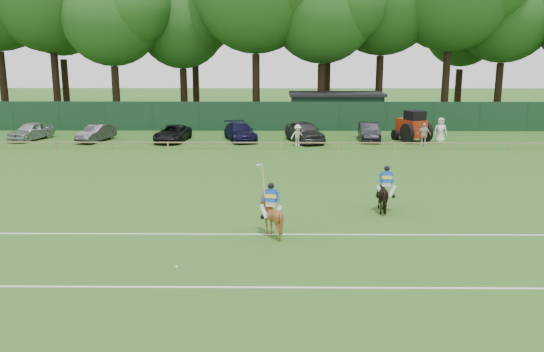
{
  "coord_description": "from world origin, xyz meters",
  "views": [
    {
      "loc": [
        0.74,
        -22.01,
        7.01
      ],
      "look_at": [
        0.5,
        3.0,
        1.4
      ],
      "focal_mm": 38.0,
      "sensor_mm": 36.0,
      "label": 1
    }
  ],
  "objects_px": {
    "sedan_silver": "(31,131)",
    "hatch_grey": "(305,132)",
    "estate_black": "(369,131)",
    "spectator_left": "(298,135)",
    "horse_chestnut": "(271,217)",
    "suv_black": "(173,133)",
    "horse_dark": "(386,195)",
    "sedan_navy": "(240,132)",
    "tractor": "(412,127)",
    "polo_ball": "(177,267)",
    "utility_shed": "(336,109)",
    "spectator_right": "(441,131)",
    "spectator_mid": "(424,134)",
    "sedan_grey": "(96,133)"
  },
  "relations": [
    {
      "from": "estate_black",
      "to": "spectator_left",
      "type": "xyz_separation_m",
      "value": [
        -5.59,
        -2.67,
        0.09
      ]
    },
    {
      "from": "polo_ball",
      "to": "horse_dark",
      "type": "bearing_deg",
      "value": 40.01
    },
    {
      "from": "suv_black",
      "to": "horse_chestnut",
      "type": "bearing_deg",
      "value": -64.28
    },
    {
      "from": "tractor",
      "to": "spectator_left",
      "type": "bearing_deg",
      "value": 171.71
    },
    {
      "from": "hatch_grey",
      "to": "tractor",
      "type": "distance_m",
      "value": 8.19
    },
    {
      "from": "sedan_grey",
      "to": "hatch_grey",
      "type": "height_order",
      "value": "hatch_grey"
    },
    {
      "from": "sedan_grey",
      "to": "tractor",
      "type": "xyz_separation_m",
      "value": [
        24.03,
        0.13,
        0.49
      ]
    },
    {
      "from": "sedan_grey",
      "to": "tractor",
      "type": "height_order",
      "value": "tractor"
    },
    {
      "from": "sedan_silver",
      "to": "suv_black",
      "type": "xyz_separation_m",
      "value": [
        11.07,
        -0.65,
        -0.08
      ]
    },
    {
      "from": "spectator_left",
      "to": "sedan_silver",
      "type": "bearing_deg",
      "value": 160.62
    },
    {
      "from": "horse_dark",
      "to": "polo_ball",
      "type": "bearing_deg",
      "value": 40.28
    },
    {
      "from": "suv_black",
      "to": "horse_dark",
      "type": "bearing_deg",
      "value": -49.65
    },
    {
      "from": "suv_black",
      "to": "tractor",
      "type": "distance_m",
      "value": 18.21
    },
    {
      "from": "sedan_grey",
      "to": "polo_ball",
      "type": "xyz_separation_m",
      "value": [
        10.55,
        -25.71,
        -0.58
      ]
    },
    {
      "from": "sedan_silver",
      "to": "spectator_mid",
      "type": "height_order",
      "value": "spectator_mid"
    },
    {
      "from": "tractor",
      "to": "utility_shed",
      "type": "bearing_deg",
      "value": 97.97
    },
    {
      "from": "spectator_right",
      "to": "horse_dark",
      "type": "bearing_deg",
      "value": -105.78
    },
    {
      "from": "sedan_navy",
      "to": "spectator_mid",
      "type": "relative_size",
      "value": 2.77
    },
    {
      "from": "sedan_grey",
      "to": "spectator_mid",
      "type": "distance_m",
      "value": 24.49
    },
    {
      "from": "horse_chestnut",
      "to": "polo_ball",
      "type": "bearing_deg",
      "value": 61.05
    },
    {
      "from": "horse_chestnut",
      "to": "polo_ball",
      "type": "distance_m",
      "value": 4.59
    },
    {
      "from": "horse_dark",
      "to": "sedan_navy",
      "type": "xyz_separation_m",
      "value": [
        -7.57,
        19.51,
        -0.05
      ]
    },
    {
      "from": "sedan_grey",
      "to": "spectator_left",
      "type": "height_order",
      "value": "spectator_left"
    },
    {
      "from": "sedan_silver",
      "to": "horse_chestnut",
      "type": "bearing_deg",
      "value": -34.23
    },
    {
      "from": "sedan_silver",
      "to": "hatch_grey",
      "type": "height_order",
      "value": "hatch_grey"
    },
    {
      "from": "horse_chestnut",
      "to": "spectator_left",
      "type": "relative_size",
      "value": 0.94
    },
    {
      "from": "sedan_navy",
      "to": "utility_shed",
      "type": "distance_m",
      "value": 11.63
    },
    {
      "from": "tractor",
      "to": "suv_black",
      "type": "bearing_deg",
      "value": 158.61
    },
    {
      "from": "tractor",
      "to": "horse_dark",
      "type": "bearing_deg",
      "value": -127.94
    },
    {
      "from": "sedan_silver",
      "to": "utility_shed",
      "type": "distance_m",
      "value": 25.65
    },
    {
      "from": "horse_chestnut",
      "to": "polo_ball",
      "type": "relative_size",
      "value": 16.28
    },
    {
      "from": "spectator_left",
      "to": "estate_black",
      "type": "bearing_deg",
      "value": 13.43
    },
    {
      "from": "estate_black",
      "to": "hatch_grey",
      "type": "bearing_deg",
      "value": -166.22
    },
    {
      "from": "spectator_left",
      "to": "utility_shed",
      "type": "bearing_deg",
      "value": 58.41
    },
    {
      "from": "sedan_navy",
      "to": "spectator_right",
      "type": "relative_size",
      "value": 2.42
    },
    {
      "from": "horse_chestnut",
      "to": "sedan_navy",
      "type": "distance_m",
      "value": 22.97
    },
    {
      "from": "estate_black",
      "to": "sedan_grey",
      "type": "bearing_deg",
      "value": -174.4
    },
    {
      "from": "sedan_grey",
      "to": "spectator_mid",
      "type": "bearing_deg",
      "value": 11.07
    },
    {
      "from": "polo_ball",
      "to": "tractor",
      "type": "distance_m",
      "value": 29.17
    },
    {
      "from": "sedan_silver",
      "to": "estate_black",
      "type": "relative_size",
      "value": 0.98
    },
    {
      "from": "sedan_navy",
      "to": "spectator_mid",
      "type": "bearing_deg",
      "value": -26.11
    },
    {
      "from": "horse_chestnut",
      "to": "estate_black",
      "type": "bearing_deg",
      "value": -94.68
    },
    {
      "from": "spectator_right",
      "to": "horse_chestnut",
      "type": "bearing_deg",
      "value": -113.49
    },
    {
      "from": "horse_dark",
      "to": "spectator_right",
      "type": "bearing_deg",
      "value": -111.76
    },
    {
      "from": "spectator_right",
      "to": "tractor",
      "type": "height_order",
      "value": "tractor"
    },
    {
      "from": "spectator_right",
      "to": "spectator_mid",
      "type": "bearing_deg",
      "value": -137.14
    },
    {
      "from": "sedan_grey",
      "to": "polo_ball",
      "type": "relative_size",
      "value": 42.26
    },
    {
      "from": "polo_ball",
      "to": "suv_black",
      "type": "bearing_deg",
      "value": 100.4
    },
    {
      "from": "horse_chestnut",
      "to": "sedan_navy",
      "type": "height_order",
      "value": "horse_chestnut"
    },
    {
      "from": "horse_dark",
      "to": "spectator_left",
      "type": "xyz_separation_m",
      "value": [
        -3.26,
        17.02,
        0.06
      ]
    }
  ]
}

